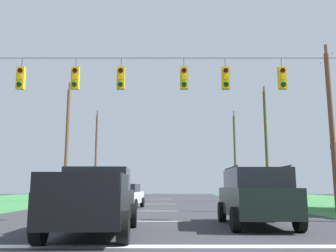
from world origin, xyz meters
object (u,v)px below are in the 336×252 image
object	(u,v)px
suv_black	(254,195)
distant_car_oncoming	(98,193)
distant_car_crossing_white	(124,196)
distant_car_far_parked	(268,195)
utility_pole_near_left	(234,154)
utility_pole_far_right	(265,144)
utility_pole_distant_right	(66,143)
overhead_signal_span	(149,117)
utility_pole_distant_left	(95,153)
pickup_truck	(94,201)
utility_pole_mid_right	(330,127)

from	to	relation	value
suv_black	distant_car_oncoming	world-z (taller)	suv_black
distant_car_crossing_white	distant_car_far_parked	distance (m)	9.38
utility_pole_near_left	distant_car_crossing_white	bearing A→B (deg)	-115.83
utility_pole_far_right	utility_pole_near_left	world-z (taller)	utility_pole_near_left
distant_car_far_parked	utility_pole_distant_right	bearing A→B (deg)	149.91
overhead_signal_span	utility_pole_near_left	distance (m)	33.73
distant_car_oncoming	utility_pole_distant_left	size ratio (longest dim) A/B	0.38
distant_car_crossing_white	utility_pole_near_left	xyz separation A→B (m)	(11.47, 23.69, 4.74)
utility_pole_distant_left	utility_pole_far_right	bearing A→B (deg)	-38.48
utility_pole_far_right	utility_pole_distant_right	world-z (taller)	utility_pole_distant_right
utility_pole_far_right	distant_car_crossing_white	bearing A→B (deg)	-141.16
distant_car_crossing_white	utility_pole_distant_left	bearing A→B (deg)	105.69
utility_pole_far_right	utility_pole_distant_right	xyz separation A→B (m)	(-18.37, 0.69, 0.18)
utility_pole_distant_left	distant_car_far_parked	bearing A→B (deg)	-55.30
distant_car_far_parked	distant_car_oncoming	bearing A→B (deg)	149.98
pickup_truck	utility_pole_distant_left	world-z (taller)	utility_pole_distant_left
distant_car_crossing_white	overhead_signal_span	bearing A→B (deg)	-77.10
overhead_signal_span	utility_pole_distant_left	distance (m)	33.88
utility_pole_near_left	utility_pole_distant_right	xyz separation A→B (m)	(-18.17, -13.61, -0.16)
pickup_truck	distant_car_oncoming	distance (m)	20.57
distant_car_crossing_white	pickup_truck	bearing A→B (deg)	-87.33
distant_car_crossing_white	utility_pole_far_right	world-z (taller)	utility_pole_far_right
utility_pole_distant_left	suv_black	bearing A→B (deg)	-69.83
suv_black	utility_pole_far_right	bearing A→B (deg)	73.26
utility_pole_far_right	utility_pole_distant_left	world-z (taller)	utility_pole_distant_left
overhead_signal_span	utility_pole_distant_right	xyz separation A→B (m)	(-8.68, 18.73, 1.21)
suv_black	utility_pole_distant_right	world-z (taller)	utility_pole_distant_right
suv_black	distant_car_far_parked	distance (m)	11.49
suv_black	distant_car_far_parked	size ratio (longest dim) A/B	1.12
utility_pole_distant_right	utility_pole_near_left	bearing A→B (deg)	36.84
suv_black	utility_pole_mid_right	world-z (taller)	utility_pole_mid_right
suv_black	distant_car_crossing_white	xyz separation A→B (m)	(-5.80, 10.14, -0.27)
overhead_signal_span	distant_car_far_parked	distance (m)	12.44
distant_car_crossing_white	utility_pole_near_left	bearing A→B (deg)	64.17
suv_black	utility_pole_distant_right	distance (m)	24.16
pickup_truck	overhead_signal_span	bearing A→B (deg)	68.57
pickup_truck	utility_pole_mid_right	world-z (taller)	utility_pole_mid_right
utility_pole_mid_right	utility_pole_distant_right	distance (m)	23.01
utility_pole_mid_right	distant_car_crossing_white	bearing A→B (deg)	161.71
overhead_signal_span	utility_pole_distant_left	world-z (taller)	utility_pole_distant_left
distant_car_far_parked	utility_pole_distant_right	size ratio (longest dim) A/B	0.39
distant_car_crossing_white	utility_pole_distant_right	xyz separation A→B (m)	(-6.69, 10.08, 4.59)
distant_car_far_parked	utility_pole_near_left	world-z (taller)	utility_pole_near_left
overhead_signal_span	distant_car_far_parked	bearing A→B (deg)	52.00
pickup_truck	utility_pole_distant_left	distance (m)	37.32
utility_pole_near_left	utility_pole_mid_right	bearing A→B (deg)	-89.72
overhead_signal_span	utility_pole_distant_left	xyz separation A→B (m)	(-8.74, 32.70, 1.48)
utility_pole_distant_right	pickup_truck	bearing A→B (deg)	-71.97
distant_car_crossing_white	utility_pole_distant_left	xyz separation A→B (m)	(-6.76, 24.05, 4.85)
pickup_truck	utility_pole_distant_left	xyz separation A→B (m)	(-7.33, 36.29, 4.68)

